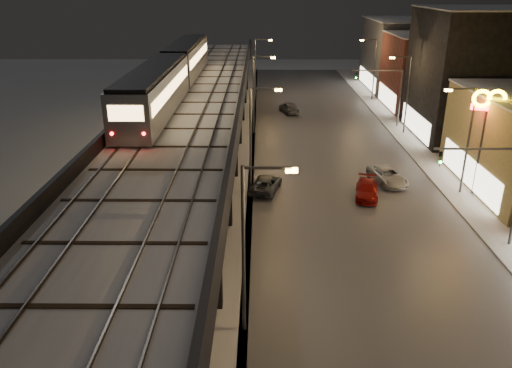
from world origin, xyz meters
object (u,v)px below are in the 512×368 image
object	(u,v)px
car_onc_white	(367,190)
car_far_white	(289,108)
car_mid_silver	(266,184)
subway_train	(173,71)
car_onc_dark	(387,176)

from	to	relation	value
car_onc_white	car_far_white	bearing A→B (deg)	111.22
car_mid_silver	car_onc_white	xyz separation A→B (m)	(8.36, -1.26, 0.01)
subway_train	car_onc_dark	size ratio (longest dim) A/B	7.75
car_far_white	subway_train	bearing A→B (deg)	37.20
car_mid_silver	car_far_white	bearing A→B (deg)	-82.01
car_onc_white	car_onc_dark	bearing A→B (deg)	63.47
subway_train	car_onc_dark	distance (m)	22.93
subway_train	car_mid_silver	world-z (taller)	subway_train
car_onc_dark	car_onc_white	size ratio (longest dim) A/B	1.09
car_mid_silver	car_onc_dark	size ratio (longest dim) A/B	0.94
car_mid_silver	car_onc_dark	xyz separation A→B (m)	(10.80, 1.86, 0.04)
car_far_white	car_onc_dark	distance (m)	26.55
subway_train	car_mid_silver	xyz separation A→B (m)	(9.07, -10.26, -7.82)
car_onc_white	car_mid_silver	bearing A→B (deg)	-177.15
subway_train	car_mid_silver	size ratio (longest dim) A/B	8.25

